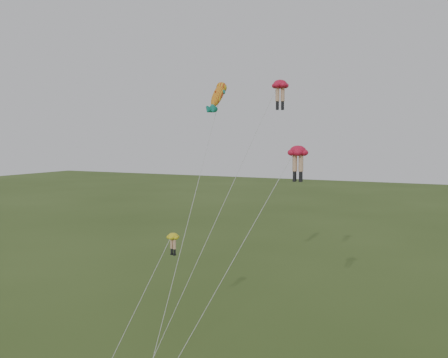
% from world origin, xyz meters
% --- Properties ---
extents(legs_kite_red_high, '(6.63, 10.34, 19.52)m').
position_xyz_m(legs_kite_red_high, '(5.40, 8.88, 18.61)').
color(legs_kite_red_high, red).
rests_on(legs_kite_red_high, ground).
extents(legs_kite_red_mid, '(6.54, 9.11, 14.61)m').
position_xyz_m(legs_kite_red_mid, '(8.21, 4.84, 13.84)').
color(legs_kite_red_mid, red).
rests_on(legs_kite_red_mid, ground).
extents(legs_kite_yellow, '(1.24, 9.14, 7.86)m').
position_xyz_m(legs_kite_yellow, '(-1.59, 4.68, 7.18)').
color(legs_kite_yellow, yellow).
rests_on(legs_kite_yellow, ground).
extents(fish_kite, '(1.43, 12.67, 19.79)m').
position_xyz_m(fish_kite, '(0.61, 8.28, 18.38)').
color(fish_kite, yellow).
rests_on(fish_kite, ground).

